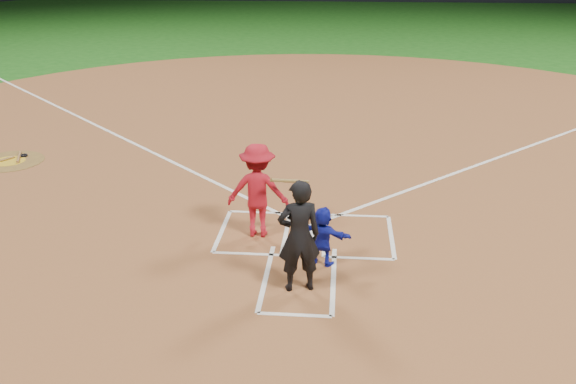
# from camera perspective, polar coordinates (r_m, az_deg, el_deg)

# --- Properties ---
(ground) EXTENTS (120.00, 120.00, 0.00)m
(ground) POSITION_cam_1_polar(r_m,az_deg,el_deg) (12.04, 1.59, -3.77)
(ground) COLOR #165014
(ground) RESTS_ON ground
(home_plate_dirt) EXTENTS (28.00, 28.00, 0.01)m
(home_plate_dirt) POSITION_cam_1_polar(r_m,az_deg,el_deg) (17.64, 2.75, 4.62)
(home_plate_dirt) COLOR brown
(home_plate_dirt) RESTS_ON ground
(home_plate) EXTENTS (0.60, 0.60, 0.02)m
(home_plate) POSITION_cam_1_polar(r_m,az_deg,el_deg) (12.04, 1.59, -3.68)
(home_plate) COLOR silver
(home_plate) RESTS_ON home_plate_dirt
(on_deck_circle) EXTENTS (1.70, 1.70, 0.01)m
(on_deck_circle) POSITION_cam_1_polar(r_m,az_deg,el_deg) (17.34, -23.58, 2.51)
(on_deck_circle) COLOR brown
(on_deck_circle) RESTS_ON home_plate_dirt
(on_deck_logo) EXTENTS (0.80, 0.80, 0.00)m
(on_deck_logo) POSITION_cam_1_polar(r_m,az_deg,el_deg) (17.34, -23.59, 2.54)
(on_deck_logo) COLOR gold
(on_deck_logo) RESTS_ON on_deck_circle
(on_deck_bat_a) EXTENTS (0.37, 0.80, 0.06)m
(on_deck_bat_a) POSITION_cam_1_polar(r_m,az_deg,el_deg) (17.47, -22.80, 2.90)
(on_deck_bat_a) COLOR brown
(on_deck_bat_a) RESTS_ON on_deck_circle
(bat_weight_donut) EXTENTS (0.19, 0.19, 0.05)m
(bat_weight_donut) POSITION_cam_1_polar(r_m,az_deg,el_deg) (17.57, -22.44, 3.03)
(bat_weight_donut) COLOR black
(bat_weight_donut) RESTS_ON on_deck_circle
(catcher) EXTENTS (1.00, 0.65, 1.03)m
(catcher) POSITION_cam_1_polar(r_m,az_deg,el_deg) (10.76, 3.10, -3.93)
(catcher) COLOR #141CA7
(catcher) RESTS_ON home_plate_dirt
(umpire) EXTENTS (0.76, 0.59, 1.83)m
(umpire) POSITION_cam_1_polar(r_m,az_deg,el_deg) (9.82, 0.98, -3.95)
(umpire) COLOR black
(umpire) RESTS_ON home_plate_dirt
(chalk_markings) EXTENTS (28.35, 17.32, 0.01)m
(chalk_markings) POSITION_cam_1_polar(r_m,az_deg,el_deg) (16.96, 2.65, 3.94)
(chalk_markings) COLOR white
(chalk_markings) RESTS_ON home_plate_dirt
(batter_at_plate) EXTENTS (1.51, 0.79, 1.76)m
(batter_at_plate) POSITION_cam_1_polar(r_m,az_deg,el_deg) (11.68, -2.70, 0.15)
(batter_at_plate) COLOR #AC1321
(batter_at_plate) RESTS_ON home_plate_dirt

